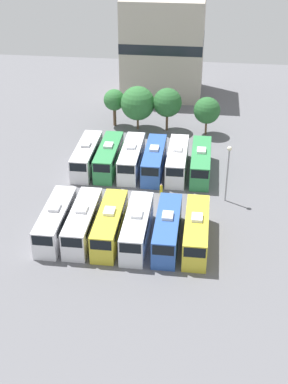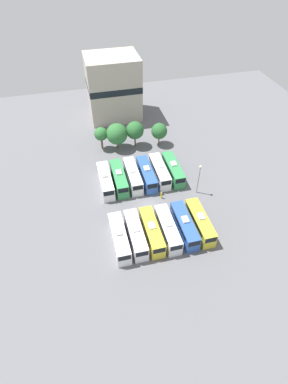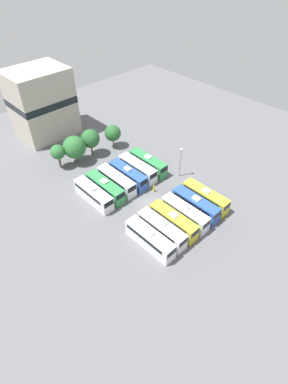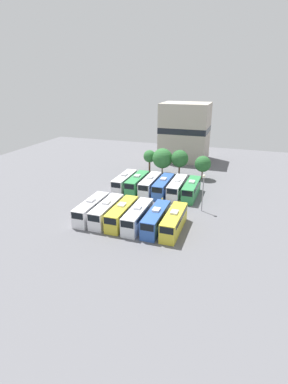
# 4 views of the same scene
# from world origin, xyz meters

# --- Properties ---
(ground_plane) EXTENTS (121.21, 121.21, 0.00)m
(ground_plane) POSITION_xyz_m (0.00, 0.00, 0.00)
(ground_plane) COLOR slate
(bus_0) EXTENTS (2.61, 10.37, 3.72)m
(bus_0) POSITION_xyz_m (-7.91, -8.24, 1.85)
(bus_0) COLOR white
(bus_0) RESTS_ON ground_plane
(bus_1) EXTENTS (2.61, 10.37, 3.72)m
(bus_1) POSITION_xyz_m (-4.78, -8.16, 1.85)
(bus_1) COLOR silver
(bus_1) RESTS_ON ground_plane
(bus_2) EXTENTS (2.61, 10.37, 3.72)m
(bus_2) POSITION_xyz_m (-1.66, -8.23, 1.85)
(bus_2) COLOR gold
(bus_2) RESTS_ON ground_plane
(bus_3) EXTENTS (2.61, 10.37, 3.72)m
(bus_3) POSITION_xyz_m (1.46, -8.39, 1.85)
(bus_3) COLOR silver
(bus_3) RESTS_ON ground_plane
(bus_4) EXTENTS (2.61, 10.37, 3.72)m
(bus_4) POSITION_xyz_m (4.86, -8.34, 1.85)
(bus_4) COLOR #2D56A8
(bus_4) RESTS_ON ground_plane
(bus_5) EXTENTS (2.61, 10.37, 3.72)m
(bus_5) POSITION_xyz_m (8.08, -8.30, 1.85)
(bus_5) COLOR gold
(bus_5) RESTS_ON ground_plane
(bus_6) EXTENTS (2.61, 10.37, 3.72)m
(bus_6) POSITION_xyz_m (-7.96, 8.33, 1.85)
(bus_6) COLOR silver
(bus_6) RESTS_ON ground_plane
(bus_7) EXTENTS (2.61, 10.37, 3.72)m
(bus_7) POSITION_xyz_m (-4.83, 8.45, 1.85)
(bus_7) COLOR #338C4C
(bus_7) RESTS_ON ground_plane
(bus_8) EXTENTS (2.61, 10.37, 3.72)m
(bus_8) POSITION_xyz_m (-1.62, 8.50, 1.85)
(bus_8) COLOR silver
(bus_8) RESTS_ON ground_plane
(bus_9) EXTENTS (2.61, 10.37, 3.72)m
(bus_9) POSITION_xyz_m (1.58, 8.27, 1.85)
(bus_9) COLOR #2D56A8
(bus_9) RESTS_ON ground_plane
(bus_10) EXTENTS (2.61, 10.37, 3.72)m
(bus_10) POSITION_xyz_m (4.78, 8.53, 1.85)
(bus_10) COLOR white
(bus_10) RESTS_ON ground_plane
(bus_11) EXTENTS (2.61, 10.37, 3.72)m
(bus_11) POSITION_xyz_m (8.02, 8.42, 1.85)
(bus_11) COLOR #338C4C
(bus_11) RESTS_ON ground_plane
(worker_person) EXTENTS (0.36, 0.36, 1.73)m
(worker_person) POSITION_xyz_m (3.22, 1.67, 0.80)
(worker_person) COLOR gold
(worker_person) RESTS_ON ground_plane
(light_pole) EXTENTS (0.60, 0.60, 7.64)m
(light_pole) POSITION_xyz_m (11.42, 1.52, 5.20)
(light_pole) COLOR gray
(light_pole) RESTS_ON ground_plane
(tree_0) EXTENTS (3.45, 3.45, 6.18)m
(tree_0) POSITION_xyz_m (-6.59, 23.40, 4.39)
(tree_0) COLOR brown
(tree_0) RESTS_ON ground_plane
(tree_1) EXTENTS (5.45, 5.45, 7.15)m
(tree_1) POSITION_xyz_m (-2.63, 22.45, 4.42)
(tree_1) COLOR brown
(tree_1) RESTS_ON ground_plane
(tree_2) EXTENTS (4.60, 4.60, 7.04)m
(tree_2) POSITION_xyz_m (2.11, 22.53, 4.72)
(tree_2) COLOR brown
(tree_2) RESTS_ON ground_plane
(tree_3) EXTENTS (4.18, 4.18, 6.16)m
(tree_3) POSITION_xyz_m (8.43, 21.67, 4.06)
(tree_3) COLOR brown
(tree_3) RESTS_ON ground_plane
(depot_building) EXTENTS (14.62, 11.78, 17.71)m
(depot_building) POSITION_xyz_m (-0.24, 39.74, 8.94)
(depot_building) COLOR #B2A899
(depot_building) RESTS_ON ground_plane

